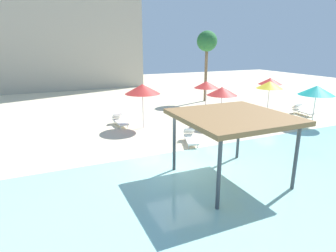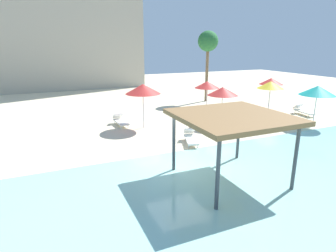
# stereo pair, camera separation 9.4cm
# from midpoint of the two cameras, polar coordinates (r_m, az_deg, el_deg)

# --- Properties ---
(ground_plane) EXTENTS (80.00, 80.00, 0.00)m
(ground_plane) POSITION_cam_midpoint_polar(r_m,az_deg,el_deg) (13.15, 1.85, -7.85)
(ground_plane) COLOR beige
(lagoon_water) EXTENTS (44.00, 13.50, 0.04)m
(lagoon_water) POSITION_cam_midpoint_polar(r_m,az_deg,el_deg) (9.32, 16.94, -19.42)
(lagoon_water) COLOR #99D1C6
(lagoon_water) RESTS_ON ground
(shade_pavilion) EXTENTS (4.08, 4.08, 2.74)m
(shade_pavilion) POSITION_cam_midpoint_polar(r_m,az_deg,el_deg) (11.21, 12.65, 1.42)
(shade_pavilion) COLOR #42474C
(shade_pavilion) RESTS_ON ground
(beach_umbrella_red_0) EXTENTS (2.28, 2.28, 2.91)m
(beach_umbrella_red_0) POSITION_cam_midpoint_polar(r_m,az_deg,el_deg) (18.42, -5.31, 7.43)
(beach_umbrella_red_0) COLOR silver
(beach_umbrella_red_0) RESTS_ON ground
(beach_umbrella_red_1) EXTENTS (1.93, 1.93, 2.62)m
(beach_umbrella_red_1) POSITION_cam_midpoint_polar(r_m,az_deg,el_deg) (22.43, 7.60, 8.26)
(beach_umbrella_red_1) COLOR silver
(beach_umbrella_red_1) RESTS_ON ground
(beach_umbrella_teal_2) EXTENTS (2.28, 2.28, 2.76)m
(beach_umbrella_teal_2) POSITION_cam_midpoint_polar(r_m,az_deg,el_deg) (21.15, 27.63, 6.38)
(beach_umbrella_teal_2) COLOR silver
(beach_umbrella_teal_2) RESTS_ON ground
(beach_umbrella_red_3) EXTENTS (1.99, 1.99, 2.64)m
(beach_umbrella_red_3) POSITION_cam_midpoint_polar(r_m,az_deg,el_deg) (25.82, 19.78, 8.50)
(beach_umbrella_red_3) COLOR silver
(beach_umbrella_red_3) RESTS_ON ground
(beach_umbrella_yellow_4) EXTENTS (1.99, 1.99, 2.66)m
(beach_umbrella_yellow_4) POSITION_cam_midpoint_polar(r_m,az_deg,el_deg) (23.11, 19.67, 7.79)
(beach_umbrella_yellow_4) COLOR silver
(beach_umbrella_yellow_4) RESTS_ON ground
(beach_umbrella_red_5) EXTENTS (2.05, 2.05, 2.60)m
(beach_umbrella_red_5) POSITION_cam_midpoint_polar(r_m,az_deg,el_deg) (19.56, 10.70, 6.91)
(beach_umbrella_red_5) COLOR silver
(beach_umbrella_red_5) RESTS_ON ground
(lounge_chair_0) EXTENTS (1.19, 1.99, 0.74)m
(lounge_chair_0) POSITION_cam_midpoint_polar(r_m,az_deg,el_deg) (15.93, 4.41, -2.28)
(lounge_chair_0) COLOR white
(lounge_chair_0) RESTS_ON ground
(lounge_chair_3) EXTENTS (0.71, 1.93, 0.74)m
(lounge_chair_3) POSITION_cam_midpoint_polar(r_m,az_deg,el_deg) (19.68, -9.83, 1.09)
(lounge_chair_3) COLOR white
(lounge_chair_3) RESTS_ON ground
(lounge_chair_4) EXTENTS (0.85, 1.96, 0.74)m
(lounge_chair_4) POSITION_cam_midpoint_polar(r_m,az_deg,el_deg) (24.83, 25.21, 2.88)
(lounge_chair_4) COLOR white
(lounge_chair_4) RESTS_ON ground
(lounge_chair_5) EXTENTS (1.58, 1.90, 0.74)m
(lounge_chair_5) POSITION_cam_midpoint_polar(r_m,az_deg,el_deg) (22.40, 15.66, 2.54)
(lounge_chair_5) COLOR white
(lounge_chair_5) RESTS_ON ground
(palm_tree_1) EXTENTS (1.90, 1.90, 6.61)m
(palm_tree_1) POSITION_cam_midpoint_polar(r_m,az_deg,el_deg) (27.81, 7.75, 16.22)
(palm_tree_1) COLOR brown
(palm_tree_1) RESTS_ON ground
(hotel_block_0) EXTENTS (19.70, 10.52, 19.70)m
(hotel_block_0) POSITION_cam_midpoint_polar(r_m,az_deg,el_deg) (41.30, -22.02, 21.22)
(hotel_block_0) COLOR #B2A893
(hotel_block_0) RESTS_ON ground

